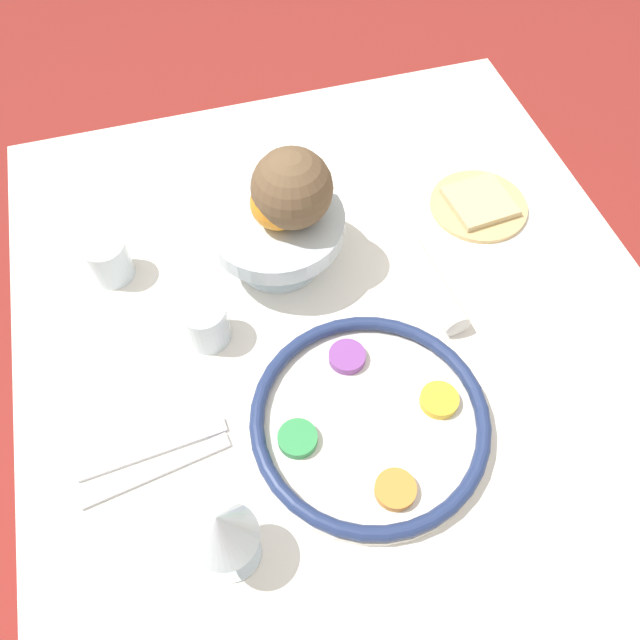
% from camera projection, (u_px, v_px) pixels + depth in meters
% --- Properties ---
extents(ground_plane, '(8.00, 8.00, 0.00)m').
position_uv_depth(ground_plane, '(339.00, 496.00, 1.54)').
color(ground_plane, maroon).
extents(dining_table, '(1.15, 0.97, 0.74)m').
position_uv_depth(dining_table, '(344.00, 437.00, 1.23)').
color(dining_table, white).
rests_on(dining_table, ground_plane).
extents(seder_plate, '(0.32, 0.32, 0.03)m').
position_uv_depth(seder_plate, '(370.00, 420.00, 0.83)').
color(seder_plate, silver).
rests_on(seder_plate, dining_table).
extents(wine_glass, '(0.08, 0.08, 0.15)m').
position_uv_depth(wine_glass, '(221.00, 529.00, 0.66)').
color(wine_glass, silver).
rests_on(wine_glass, dining_table).
extents(fruit_stand, '(0.21, 0.21, 0.10)m').
position_uv_depth(fruit_stand, '(276.00, 229.00, 0.94)').
color(fruit_stand, silver).
rests_on(fruit_stand, dining_table).
extents(orange_fruit, '(0.08, 0.08, 0.08)m').
position_uv_depth(orange_fruit, '(277.00, 203.00, 0.89)').
color(orange_fruit, orange).
rests_on(orange_fruit, fruit_stand).
extents(coconut, '(0.12, 0.12, 0.12)m').
position_uv_depth(coconut, '(292.00, 189.00, 0.87)').
color(coconut, brown).
rests_on(coconut, fruit_stand).
extents(bread_plate, '(0.16, 0.16, 0.02)m').
position_uv_depth(bread_plate, '(479.00, 204.00, 1.06)').
color(bread_plate, tan).
rests_on(bread_plate, dining_table).
extents(napkin_roll, '(0.17, 0.05, 0.04)m').
position_uv_depth(napkin_roll, '(433.00, 286.00, 0.95)').
color(napkin_roll, white).
rests_on(napkin_roll, dining_table).
extents(cup_near, '(0.07, 0.07, 0.07)m').
position_uv_depth(cup_near, '(206.00, 323.00, 0.90)').
color(cup_near, silver).
rests_on(cup_near, dining_table).
extents(cup_mid, '(0.07, 0.07, 0.07)m').
position_uv_depth(cup_mid, '(109.00, 260.00, 0.96)').
color(cup_mid, silver).
rests_on(cup_mid, dining_table).
extents(fork_left, '(0.05, 0.20, 0.01)m').
position_uv_depth(fork_left, '(156.00, 470.00, 0.81)').
color(fork_left, silver).
rests_on(fork_left, dining_table).
extents(fork_right, '(0.04, 0.20, 0.01)m').
position_uv_depth(fork_right, '(153.00, 449.00, 0.82)').
color(fork_right, silver).
rests_on(fork_right, dining_table).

